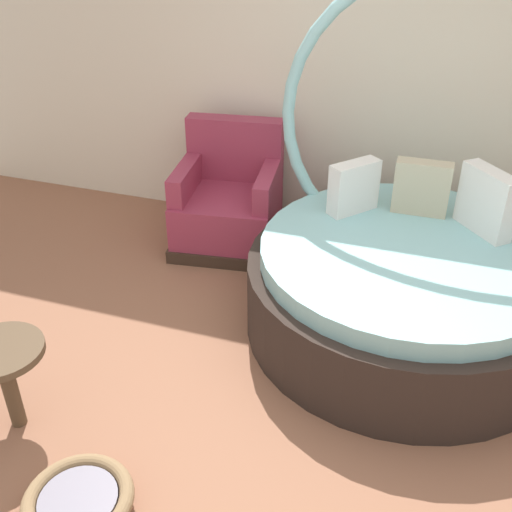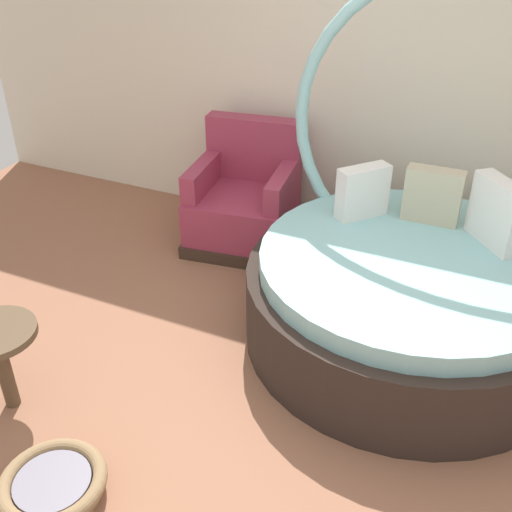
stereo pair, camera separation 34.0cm
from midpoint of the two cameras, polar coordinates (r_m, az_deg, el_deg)
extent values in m
cube|color=#936047|center=(3.42, 7.08, -15.72)|extent=(8.00, 8.00, 0.02)
cube|color=silver|center=(4.68, 17.29, 15.80)|extent=(8.00, 0.12, 2.65)
cylinder|color=#2D231E|center=(3.94, 16.30, -4.60)|extent=(1.99, 1.99, 0.50)
cylinder|color=#8CC6CC|center=(3.77, 16.99, -0.81)|extent=(1.83, 1.83, 0.12)
torus|color=#8CC6CC|center=(4.01, 19.76, 10.66)|extent=(1.97, 0.08, 1.97)
cube|color=white|center=(3.95, 24.04, 3.63)|extent=(0.36, 0.38, 0.40)
cube|color=#BCB293|center=(4.09, 18.56, 5.33)|extent=(0.36, 0.13, 0.36)
cube|color=white|center=(4.03, 12.38, 5.83)|extent=(0.31, 0.34, 0.34)
cube|color=#38281E|center=(4.92, 0.78, 1.80)|extent=(0.90, 0.90, 0.10)
cube|color=#99334C|center=(4.81, 0.80, 4.08)|extent=(0.86, 0.86, 0.34)
cube|color=#99334C|center=(4.91, 1.86, 10.03)|extent=(0.77, 0.26, 0.50)
cube|color=#99334C|center=(4.78, -2.89, 7.57)|extent=(0.21, 0.69, 0.22)
cube|color=#99334C|center=(4.62, 4.67, 6.62)|extent=(0.21, 0.69, 0.22)
cylinder|color=#8E704C|center=(3.18, -15.28, -20.65)|extent=(0.44, 0.44, 0.06)
torus|color=#8E704C|center=(3.13, -15.45, -19.91)|extent=(0.51, 0.51, 0.07)
cylinder|color=gray|center=(3.14, -15.43, -20.03)|extent=(0.36, 0.36, 0.05)
cylinder|color=brown|center=(3.54, -19.98, -10.21)|extent=(0.08, 0.08, 0.48)
camera|label=1|loc=(0.17, -87.37, 1.62)|focal=42.67mm
camera|label=2|loc=(0.17, 92.63, -1.62)|focal=42.67mm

